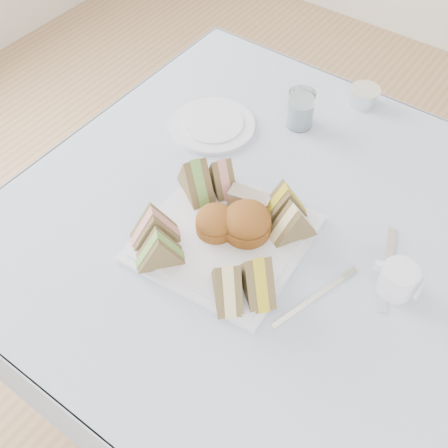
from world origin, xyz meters
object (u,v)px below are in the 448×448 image
Objects in this scene: creamer_jug at (398,280)px; water_glass at (301,109)px; table at (259,317)px; serving_plate at (224,238)px.

water_glass is at bearing 140.32° from creamer_jug.
serving_plate reaches higher than table.
serving_plate is 4.48× the size of creamer_jug.
table is 13.44× the size of creamer_jug.
serving_plate is 0.39m from water_glass.
water_glass is at bearing 93.92° from serving_plate.
table is 0.52m from water_glass.
creamer_jug is at bearing 10.93° from serving_plate.
creamer_jug is at bearing -37.38° from water_glass.
serving_plate is at bearing -116.36° from table.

